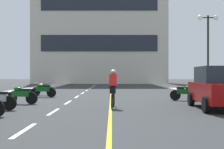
# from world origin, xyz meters

# --- Properties ---
(ground_plane) EXTENTS (140.00, 140.00, 0.00)m
(ground_plane) POSITION_xyz_m (0.00, 21.00, 0.00)
(ground_plane) COLOR #2D3033
(curb_left) EXTENTS (2.40, 72.00, 0.12)m
(curb_left) POSITION_xyz_m (-7.20, 24.00, 0.06)
(curb_left) COLOR #B7B2A8
(curb_left) RESTS_ON ground
(curb_right) EXTENTS (2.40, 72.00, 0.12)m
(curb_right) POSITION_xyz_m (7.20, 24.00, 0.06)
(curb_right) COLOR #B7B2A8
(curb_right) RESTS_ON ground
(lane_dash_1) EXTENTS (0.14, 2.20, 0.01)m
(lane_dash_1) POSITION_xyz_m (-2.00, 6.00, 0.00)
(lane_dash_1) COLOR silver
(lane_dash_1) RESTS_ON ground
(lane_dash_2) EXTENTS (0.14, 2.20, 0.01)m
(lane_dash_2) POSITION_xyz_m (-2.00, 10.00, 0.00)
(lane_dash_2) COLOR silver
(lane_dash_2) RESTS_ON ground
(lane_dash_3) EXTENTS (0.14, 2.20, 0.01)m
(lane_dash_3) POSITION_xyz_m (-2.00, 14.00, 0.00)
(lane_dash_3) COLOR silver
(lane_dash_3) RESTS_ON ground
(lane_dash_4) EXTENTS (0.14, 2.20, 0.01)m
(lane_dash_4) POSITION_xyz_m (-2.00, 18.00, 0.00)
(lane_dash_4) COLOR silver
(lane_dash_4) RESTS_ON ground
(lane_dash_5) EXTENTS (0.14, 2.20, 0.01)m
(lane_dash_5) POSITION_xyz_m (-2.00, 22.00, 0.00)
(lane_dash_5) COLOR silver
(lane_dash_5) RESTS_ON ground
(lane_dash_6) EXTENTS (0.14, 2.20, 0.01)m
(lane_dash_6) POSITION_xyz_m (-2.00, 26.00, 0.00)
(lane_dash_6) COLOR silver
(lane_dash_6) RESTS_ON ground
(lane_dash_7) EXTENTS (0.14, 2.20, 0.01)m
(lane_dash_7) POSITION_xyz_m (-2.00, 30.00, 0.00)
(lane_dash_7) COLOR silver
(lane_dash_7) RESTS_ON ground
(lane_dash_8) EXTENTS (0.14, 2.20, 0.01)m
(lane_dash_8) POSITION_xyz_m (-2.00, 34.00, 0.00)
(lane_dash_8) COLOR silver
(lane_dash_8) RESTS_ON ground
(lane_dash_9) EXTENTS (0.14, 2.20, 0.01)m
(lane_dash_9) POSITION_xyz_m (-2.00, 38.00, 0.00)
(lane_dash_9) COLOR silver
(lane_dash_9) RESTS_ON ground
(lane_dash_10) EXTENTS (0.14, 2.20, 0.01)m
(lane_dash_10) POSITION_xyz_m (-2.00, 42.00, 0.00)
(lane_dash_10) COLOR silver
(lane_dash_10) RESTS_ON ground
(lane_dash_11) EXTENTS (0.14, 2.20, 0.01)m
(lane_dash_11) POSITION_xyz_m (-2.00, 46.00, 0.00)
(lane_dash_11) COLOR silver
(lane_dash_11) RESTS_ON ground
(centre_line_yellow) EXTENTS (0.12, 66.00, 0.01)m
(centre_line_yellow) POSITION_xyz_m (0.25, 24.00, 0.00)
(centre_line_yellow) COLOR gold
(centre_line_yellow) RESTS_ON ground
(office_building) EXTENTS (21.38, 8.25, 20.96)m
(office_building) POSITION_xyz_m (-1.66, 49.06, 10.48)
(office_building) COLOR beige
(office_building) RESTS_ON ground
(street_lamp_mid) EXTENTS (1.46, 0.36, 5.49)m
(street_lamp_mid) POSITION_xyz_m (7.01, 19.20, 4.10)
(street_lamp_mid) COLOR black
(street_lamp_mid) RESTS_ON curb_right
(parked_car_near) EXTENTS (2.09, 4.28, 1.82)m
(parked_car_near) POSITION_xyz_m (4.83, 10.91, 0.92)
(parked_car_near) COLOR black
(parked_car_near) RESTS_ON ground
(motorcycle_5) EXTENTS (1.69, 0.63, 0.92)m
(motorcycle_5) POSITION_xyz_m (-4.20, 13.10, 0.47)
(motorcycle_5) COLOR black
(motorcycle_5) RESTS_ON ground
(motorcycle_6) EXTENTS (1.65, 0.77, 0.92)m
(motorcycle_6) POSITION_xyz_m (4.43, 15.03, 0.47)
(motorcycle_6) COLOR black
(motorcycle_6) RESTS_ON ground
(motorcycle_7) EXTENTS (1.70, 0.60, 0.92)m
(motorcycle_7) POSITION_xyz_m (-4.15, 17.61, 0.47)
(motorcycle_7) COLOR black
(motorcycle_7) RESTS_ON ground
(motorcycle_8) EXTENTS (1.66, 0.72, 0.92)m
(motorcycle_8) POSITION_xyz_m (-4.47, 19.17, 0.47)
(motorcycle_8) COLOR black
(motorcycle_8) RESTS_ON ground
(cyclist_rider) EXTENTS (0.42, 1.77, 1.71)m
(cyclist_rider) POSITION_xyz_m (0.36, 11.34, 0.89)
(cyclist_rider) COLOR black
(cyclist_rider) RESTS_ON ground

